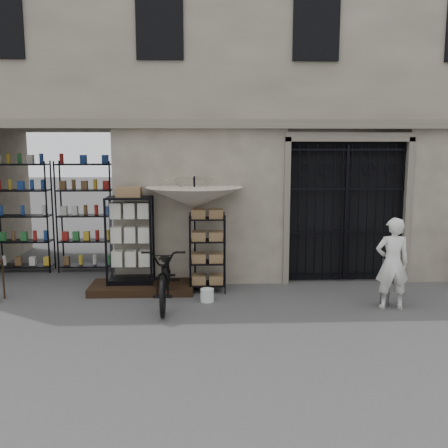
{
  "coord_description": "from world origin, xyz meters",
  "views": [
    {
      "loc": [
        -1.18,
        -7.98,
        2.79
      ],
      "look_at": [
        -0.8,
        1.4,
        1.35
      ],
      "focal_mm": 40.0,
      "sensor_mm": 36.0,
      "label": 1
    }
  ],
  "objects_px": {
    "shopkeeper": "(390,308)",
    "bicycle": "(166,304)",
    "wire_rack": "(207,254)",
    "steel_bollard": "(386,282)",
    "display_cabinet": "(130,244)",
    "market_umbrella": "(194,192)",
    "white_bucket": "(207,295)"
  },
  "relations": [
    {
      "from": "wire_rack",
      "to": "market_umbrella",
      "type": "relative_size",
      "value": 0.57
    },
    {
      "from": "white_bucket",
      "to": "bicycle",
      "type": "distance_m",
      "value": 0.76
    },
    {
      "from": "shopkeeper",
      "to": "bicycle",
      "type": "bearing_deg",
      "value": -3.16
    },
    {
      "from": "market_umbrella",
      "to": "white_bucket",
      "type": "bearing_deg",
      "value": -75.33
    },
    {
      "from": "steel_bollard",
      "to": "market_umbrella",
      "type": "bearing_deg",
      "value": 159.64
    },
    {
      "from": "steel_bollard",
      "to": "display_cabinet",
      "type": "bearing_deg",
      "value": 165.58
    },
    {
      "from": "display_cabinet",
      "to": "market_umbrella",
      "type": "distance_m",
      "value": 1.62
    },
    {
      "from": "shopkeeper",
      "to": "wire_rack",
      "type": "bearing_deg",
      "value": -18.44
    },
    {
      "from": "steel_bollard",
      "to": "shopkeeper",
      "type": "bearing_deg",
      "value": -68.23
    },
    {
      "from": "shopkeeper",
      "to": "white_bucket",
      "type": "bearing_deg",
      "value": -6.97
    },
    {
      "from": "market_umbrella",
      "to": "shopkeeper",
      "type": "relative_size",
      "value": 1.67
    },
    {
      "from": "wire_rack",
      "to": "white_bucket",
      "type": "height_order",
      "value": "wire_rack"
    },
    {
      "from": "white_bucket",
      "to": "shopkeeper",
      "type": "relative_size",
      "value": 0.15
    },
    {
      "from": "shopkeeper",
      "to": "steel_bollard",
      "type": "bearing_deg",
      "value": -66.3
    },
    {
      "from": "market_umbrella",
      "to": "bicycle",
      "type": "distance_m",
      "value": 2.25
    },
    {
      "from": "display_cabinet",
      "to": "bicycle",
      "type": "xyz_separation_m",
      "value": [
        0.76,
        -0.97,
        -0.91
      ]
    },
    {
      "from": "wire_rack",
      "to": "shopkeeper",
      "type": "relative_size",
      "value": 0.95
    },
    {
      "from": "market_umbrella",
      "to": "white_bucket",
      "type": "distance_m",
      "value": 2.04
    },
    {
      "from": "wire_rack",
      "to": "market_umbrella",
      "type": "distance_m",
      "value": 1.23
    },
    {
      "from": "bicycle",
      "to": "white_bucket",
      "type": "bearing_deg",
      "value": 10.18
    },
    {
      "from": "white_bucket",
      "to": "bicycle",
      "type": "relative_size",
      "value": 0.12
    },
    {
      "from": "display_cabinet",
      "to": "steel_bollard",
      "type": "bearing_deg",
      "value": -16.97
    },
    {
      "from": "wire_rack",
      "to": "bicycle",
      "type": "distance_m",
      "value": 1.35
    },
    {
      "from": "white_bucket",
      "to": "wire_rack",
      "type": "bearing_deg",
      "value": 88.9
    },
    {
      "from": "display_cabinet",
      "to": "white_bucket",
      "type": "xyz_separation_m",
      "value": [
        1.49,
        -0.82,
        -0.8
      ]
    },
    {
      "from": "steel_bollard",
      "to": "shopkeeper",
      "type": "relative_size",
      "value": 0.54
    },
    {
      "from": "white_bucket",
      "to": "shopkeeper",
      "type": "height_order",
      "value": "white_bucket"
    },
    {
      "from": "wire_rack",
      "to": "market_umbrella",
      "type": "bearing_deg",
      "value": 157.29
    },
    {
      "from": "shopkeeper",
      "to": "display_cabinet",
      "type": "bearing_deg",
      "value": -13.8
    },
    {
      "from": "display_cabinet",
      "to": "shopkeeper",
      "type": "bearing_deg",
      "value": -18.29
    },
    {
      "from": "market_umbrella",
      "to": "steel_bollard",
      "type": "xyz_separation_m",
      "value": [
        3.4,
        -1.26,
        -1.51
      ]
    },
    {
      "from": "wire_rack",
      "to": "white_bucket",
      "type": "bearing_deg",
      "value": -74.53
    }
  ]
}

